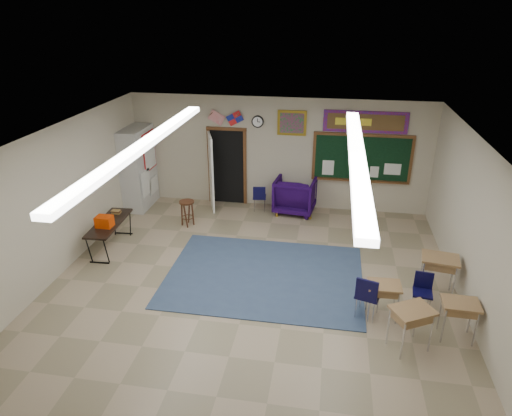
% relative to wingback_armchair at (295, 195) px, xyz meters
% --- Properties ---
extents(floor, '(9.00, 9.00, 0.00)m').
position_rel_wingback_armchair_xyz_m(floor, '(-0.53, -4.15, -0.49)').
color(floor, gray).
rests_on(floor, ground).
extents(back_wall, '(8.00, 0.04, 3.00)m').
position_rel_wingback_armchair_xyz_m(back_wall, '(-0.53, 0.35, 1.01)').
color(back_wall, '#B0A48F').
rests_on(back_wall, floor).
extents(left_wall, '(0.04, 9.00, 3.00)m').
position_rel_wingback_armchair_xyz_m(left_wall, '(-4.53, -4.15, 1.01)').
color(left_wall, '#B0A48F').
rests_on(left_wall, floor).
extents(right_wall, '(0.04, 9.00, 3.00)m').
position_rel_wingback_armchair_xyz_m(right_wall, '(3.47, -4.15, 1.01)').
color(right_wall, '#B0A48F').
rests_on(right_wall, floor).
extents(ceiling, '(8.00, 9.00, 0.04)m').
position_rel_wingback_armchair_xyz_m(ceiling, '(-0.53, -4.15, 2.51)').
color(ceiling, silver).
rests_on(ceiling, back_wall).
extents(area_rug, '(4.00, 3.00, 0.02)m').
position_rel_wingback_armchair_xyz_m(area_rug, '(-0.33, -3.35, -0.48)').
color(area_rug, '#334762').
rests_on(area_rug, floor).
extents(fluorescent_strips, '(3.86, 6.00, 0.10)m').
position_rel_wingback_armchair_xyz_m(fluorescent_strips, '(-0.53, -4.15, 2.45)').
color(fluorescent_strips, white).
rests_on(fluorescent_strips, ceiling).
extents(doorway, '(1.10, 0.89, 2.16)m').
position_rel_wingback_armchair_xyz_m(doorway, '(-2.03, 0.20, 0.57)').
color(doorway, black).
rests_on(doorway, back_wall).
extents(chalkboard, '(2.55, 0.14, 1.30)m').
position_rel_wingback_armchair_xyz_m(chalkboard, '(1.67, 0.31, 0.98)').
color(chalkboard, brown).
rests_on(chalkboard, back_wall).
extents(bulletin_board, '(2.10, 0.05, 0.55)m').
position_rel_wingback_armchair_xyz_m(bulletin_board, '(1.67, 0.32, 1.96)').
color(bulletin_board, '#A8130E').
rests_on(bulletin_board, back_wall).
extents(framed_art_print, '(0.75, 0.05, 0.65)m').
position_rel_wingback_armchair_xyz_m(framed_art_print, '(-0.18, 0.32, 1.86)').
color(framed_art_print, olive).
rests_on(framed_art_print, back_wall).
extents(wall_clock, '(0.32, 0.05, 0.32)m').
position_rel_wingback_armchair_xyz_m(wall_clock, '(-1.08, 0.32, 1.86)').
color(wall_clock, black).
rests_on(wall_clock, back_wall).
extents(wall_flags, '(1.16, 0.06, 0.70)m').
position_rel_wingback_armchair_xyz_m(wall_flags, '(-1.93, 0.29, 1.99)').
color(wall_flags, red).
rests_on(wall_flags, back_wall).
extents(storage_cabinet, '(0.59, 1.25, 2.20)m').
position_rel_wingback_armchair_xyz_m(storage_cabinet, '(-4.24, -0.30, 0.61)').
color(storage_cabinet, '#B1B0AC').
rests_on(storage_cabinet, floor).
extents(wingback_armchair, '(1.15, 1.18, 0.97)m').
position_rel_wingback_armchair_xyz_m(wingback_armchair, '(0.00, 0.00, 0.00)').
color(wingback_armchair, '#190536').
rests_on(wingback_armchair, floor).
extents(student_chair_reading, '(0.40, 0.40, 0.73)m').
position_rel_wingback_armchair_xyz_m(student_chair_reading, '(-0.96, -0.07, -0.12)').
color(student_chair_reading, black).
rests_on(student_chair_reading, floor).
extents(student_chair_desk_a, '(0.54, 0.54, 0.85)m').
position_rel_wingback_armchair_xyz_m(student_chair_desk_a, '(1.68, -4.35, -0.06)').
color(student_chair_desk_a, black).
rests_on(student_chair_desk_a, floor).
extents(student_chair_desk_b, '(0.40, 0.40, 0.72)m').
position_rel_wingback_armchair_xyz_m(student_chair_desk_b, '(2.66, -4.03, -0.12)').
color(student_chair_desk_b, black).
rests_on(student_chair_desk_b, floor).
extents(student_desk_front_left, '(0.59, 0.45, 0.69)m').
position_rel_wingback_armchair_xyz_m(student_desk_front_left, '(1.94, -4.34, -0.10)').
color(student_desk_front_left, '#936A44').
rests_on(student_desk_front_left, floor).
extents(student_desk_front_right, '(0.74, 0.60, 0.81)m').
position_rel_wingback_armchair_xyz_m(student_desk_front_right, '(3.03, -3.43, -0.03)').
color(student_desk_front_right, '#936A44').
rests_on(student_desk_front_right, floor).
extents(student_desk_back_left, '(0.79, 0.73, 0.76)m').
position_rel_wingback_armchair_xyz_m(student_desk_back_left, '(2.30, -5.10, -0.06)').
color(student_desk_back_left, '#936A44').
rests_on(student_desk_back_left, floor).
extents(student_desk_back_right, '(0.60, 0.46, 0.71)m').
position_rel_wingback_armchair_xyz_m(student_desk_back_right, '(3.12, -4.71, -0.09)').
color(student_desk_back_right, '#936A44').
rests_on(student_desk_back_right, floor).
extents(folding_table, '(0.61, 1.61, 0.90)m').
position_rel_wingback_armchair_xyz_m(folding_table, '(-3.98, -2.75, -0.13)').
color(folding_table, black).
rests_on(folding_table, floor).
extents(wooden_stool, '(0.37, 0.37, 0.66)m').
position_rel_wingback_armchair_xyz_m(wooden_stool, '(-2.61, -1.31, -0.14)').
color(wooden_stool, '#442514').
rests_on(wooden_stool, floor).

